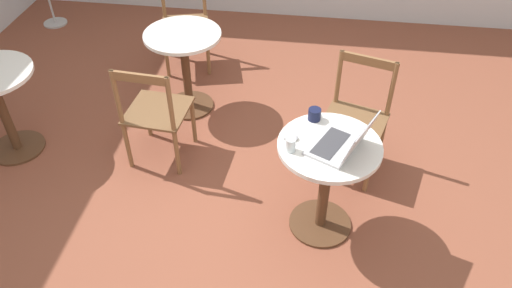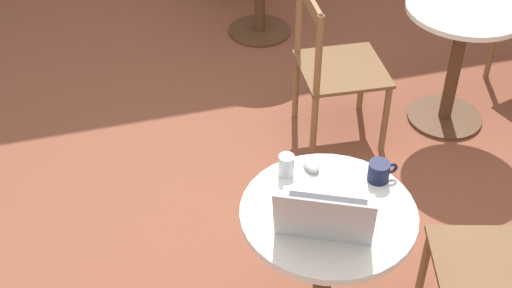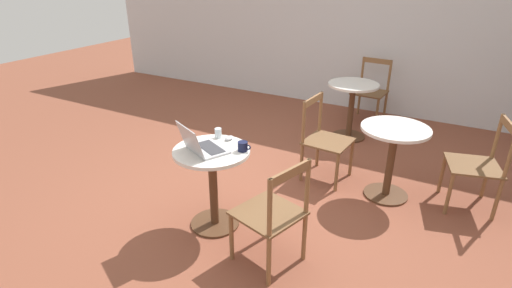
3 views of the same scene
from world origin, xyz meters
name	(u,v)px [view 3 (image 3 of 3)]	position (x,y,z in m)	size (l,w,h in m)	color
ground_plane	(248,197)	(0.00, 0.00, 0.00)	(16.00, 16.00, 0.00)	brown
wall_back	(353,22)	(0.00, 3.23, 1.35)	(9.40, 0.06, 2.70)	silver
cafe_table_near	(213,173)	(-0.03, -0.54, 0.53)	(0.65, 0.65, 0.75)	#51331E
cafe_table_mid	(393,148)	(1.22, 0.71, 0.53)	(0.65, 0.65, 0.75)	#51331E
cafe_table_far	(352,100)	(0.44, 2.00, 0.53)	(0.65, 0.65, 0.75)	#51331E
chair_near_right	(273,214)	(0.65, -0.74, 0.45)	(0.57, 0.57, 0.90)	brown
chair_mid_left	(324,140)	(0.51, 0.77, 0.45)	(0.49, 0.49, 0.90)	brown
chair_mid_right	(479,165)	(1.98, 0.91, 0.45)	(0.55, 0.55, 0.90)	brown
chair_far_back	(370,91)	(0.49, 2.78, 0.45)	(0.49, 0.49, 0.90)	brown
laptop	(202,146)	(-0.07, -0.61, 0.80)	(0.45, 0.44, 0.26)	#B7B7BC
mouse	(229,138)	(-0.01, -0.30, 0.77)	(0.06, 0.10, 0.03)	#B7B7BC
mug	(243,146)	(0.21, -0.43, 0.79)	(0.12, 0.08, 0.08)	#141938
drinking_glass	(218,133)	(-0.12, -0.31, 0.80)	(0.06, 0.06, 0.09)	silver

